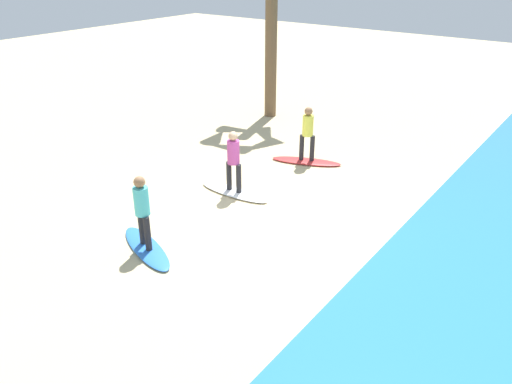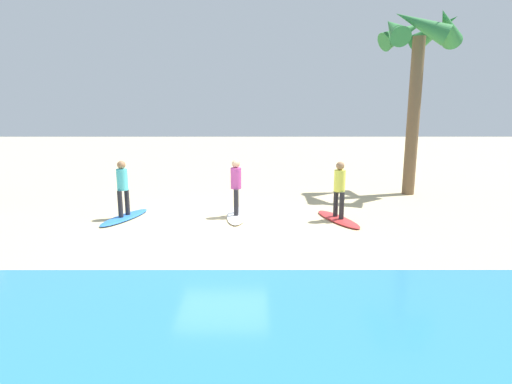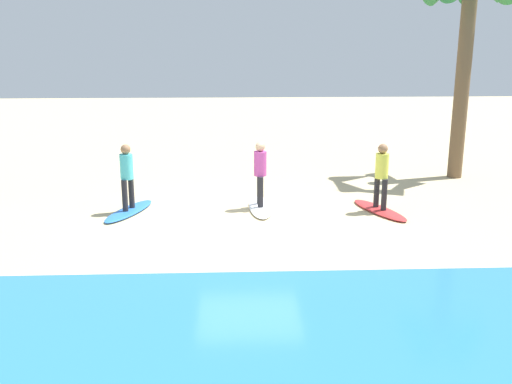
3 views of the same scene
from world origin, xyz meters
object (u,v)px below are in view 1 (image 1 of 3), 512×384
surfer_white (233,157)px  surfboard_blue (147,248)px  surfboard_white (234,192)px  surfer_red (308,130)px  surfboard_red (306,161)px  surfer_blue (142,207)px

surfer_white → surfboard_blue: (3.30, 0.22, -0.99)m
surfboard_white → surfer_white: bearing=-0.0°
surfer_red → surfboard_white: 3.17m
surfboard_red → surfboard_white: bearing=-119.1°
surfboard_red → surfer_red: (0.00, -0.00, 0.99)m
surfboard_red → surfer_blue: (6.28, -0.20, 0.99)m
surfer_white → surfer_red: bearing=172.1°
surfboard_blue → surfer_blue: bearing=20.8°
surfer_white → surfboard_white: bearing=0.0°
surfboard_white → surfboard_blue: (3.30, 0.22, 0.00)m
surfboard_white → surfer_white: 0.99m
surfboard_red → surfer_red: bearing=158.8°
surfboard_red → surfer_white: 3.17m
surfer_white → surfboard_blue: size_ratio=0.78×
surfer_red → surfboard_blue: (6.28, -0.20, -0.99)m
surfboard_white → surfer_blue: surfer_blue is taller
surfboard_red → surfboard_white: same height
surfboard_red → surfer_red: 0.99m
surfboard_red → surfer_white: (2.99, -0.41, 0.99)m
surfer_red → surfer_white: bearing=-7.9°
surfboard_red → surfboard_white: size_ratio=1.00×
surfboard_white → surfboard_blue: 3.30m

